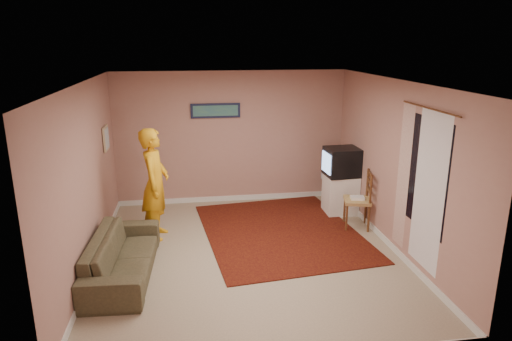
{
  "coord_description": "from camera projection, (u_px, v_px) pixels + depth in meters",
  "views": [
    {
      "loc": [
        -0.83,
        -6.27,
        3.15
      ],
      "look_at": [
        0.2,
        0.6,
        1.16
      ],
      "focal_mm": 32.0,
      "sensor_mm": 36.0,
      "label": 1
    }
  ],
  "objects": [
    {
      "name": "baseboard_right",
      "position": [
        388.0,
        243.0,
        7.25
      ],
      "size": [
        0.02,
        5.0,
        0.1
      ],
      "primitive_type": "cube",
      "color": "silver",
      "rests_on": "ground"
    },
    {
      "name": "sofa",
      "position": [
        123.0,
        256.0,
        6.28
      ],
      "size": [
        0.89,
        2.06,
        0.59
      ],
      "primitive_type": "imported",
      "rotation": [
        0.0,
        0.0,
        1.52
      ],
      "color": "brown",
      "rests_on": "ground"
    },
    {
      "name": "baseboard_left",
      "position": [
        96.0,
        262.0,
        6.61
      ],
      "size": [
        0.02,
        5.0,
        0.1
      ],
      "primitive_type": "cube",
      "color": "silver",
      "rests_on": "ground"
    },
    {
      "name": "tv_cabinet",
      "position": [
        340.0,
        194.0,
        8.57
      ],
      "size": [
        0.58,
        0.52,
        0.73
      ],
      "primitive_type": "cube",
      "color": "white",
      "rests_on": "ground"
    },
    {
      "name": "wall_front",
      "position": [
        284.0,
        248.0,
        4.21
      ],
      "size": [
        4.5,
        0.02,
        2.6
      ],
      "primitive_type": "cube",
      "color": "tan",
      "rests_on": "ground"
    },
    {
      "name": "area_rug",
      "position": [
        281.0,
        231.0,
        7.78
      ],
      "size": [
        2.82,
        3.37,
        0.02
      ],
      "primitive_type": "cube",
      "rotation": [
        0.0,
        0.0,
        0.11
      ],
      "color": "black",
      "rests_on": "ground"
    },
    {
      "name": "chair_a",
      "position": [
        334.0,
        180.0,
        8.87
      ],
      "size": [
        0.45,
        0.43,
        0.48
      ],
      "rotation": [
        0.0,
        0.0,
        -0.14
      ],
      "color": "tan",
      "rests_on": "ground"
    },
    {
      "name": "ceiling",
      "position": [
        248.0,
        82.0,
        6.23
      ],
      "size": [
        4.5,
        5.0,
        0.02
      ],
      "primitive_type": "cube",
      "color": "silver",
      "rests_on": "wall_back"
    },
    {
      "name": "chair_b",
      "position": [
        358.0,
        193.0,
        7.82
      ],
      "size": [
        0.53,
        0.55,
        0.55
      ],
      "rotation": [
        0.0,
        0.0,
        -1.81
      ],
      "color": "tan",
      "rests_on": "ground"
    },
    {
      "name": "baseboard_back",
      "position": [
        232.0,
        198.0,
        9.3
      ],
      "size": [
        4.5,
        0.02,
        0.1
      ],
      "primitive_type": "cube",
      "color": "silver",
      "rests_on": "ground"
    },
    {
      "name": "wall_left",
      "position": [
        86.0,
        180.0,
        6.26
      ],
      "size": [
        0.02,
        5.0,
        2.6
      ],
      "primitive_type": "cube",
      "color": "tan",
      "rests_on": "ground"
    },
    {
      "name": "game_console",
      "position": [
        357.0,
        198.0,
        7.84
      ],
      "size": [
        0.26,
        0.21,
        0.05
      ],
      "primitive_type": "cube",
      "rotation": [
        0.0,
        0.0,
        -0.19
      ],
      "color": "white",
      "rests_on": "chair_b"
    },
    {
      "name": "ground",
      "position": [
        249.0,
        255.0,
        6.94
      ],
      "size": [
        5.0,
        5.0,
        0.0
      ],
      "primitive_type": "plane",
      "color": "tan",
      "rests_on": "ground"
    },
    {
      "name": "dvd_player",
      "position": [
        333.0,
        182.0,
        8.89
      ],
      "size": [
        0.4,
        0.32,
        0.06
      ],
      "primitive_type": "cube",
      "rotation": [
        0.0,
        0.0,
        -0.16
      ],
      "color": "#BDBCC2",
      "rests_on": "chair_a"
    },
    {
      "name": "curtain_floral",
      "position": [
        403.0,
        177.0,
        6.58
      ],
      "size": [
        0.01,
        0.35,
        2.1
      ],
      "primitive_type": "cube",
      "color": "#EEE6CB",
      "rests_on": "wall_right"
    },
    {
      "name": "curtain_sheer",
      "position": [
        429.0,
        192.0,
        5.92
      ],
      "size": [
        0.01,
        0.75,
        2.1
      ],
      "primitive_type": "cube",
      "color": "white",
      "rests_on": "wall_right"
    },
    {
      "name": "blue_throw",
      "position": [
        331.0,
        168.0,
        9.01
      ],
      "size": [
        0.38,
        0.05,
        0.4
      ],
      "primitive_type": "cube",
      "color": "#7FA5D0",
      "rests_on": "chair_a"
    },
    {
      "name": "wall_right",
      "position": [
        395.0,
        167.0,
        6.91
      ],
      "size": [
        0.02,
        5.0,
        2.6
      ],
      "primitive_type": "cube",
      "color": "tan",
      "rests_on": "ground"
    },
    {
      "name": "picture_back",
      "position": [
        216.0,
        111.0,
        8.74
      ],
      "size": [
        0.95,
        0.04,
        0.28
      ],
      "color": "#121633",
      "rests_on": "wall_back"
    },
    {
      "name": "curtain_rod",
      "position": [
        429.0,
        108.0,
        5.76
      ],
      "size": [
        0.02,
        1.4,
        0.02
      ],
      "primitive_type": "cylinder",
      "rotation": [
        1.57,
        0.0,
        0.0
      ],
      "color": "brown",
      "rests_on": "wall_right"
    },
    {
      "name": "window",
      "position": [
        426.0,
        174.0,
        6.01
      ],
      "size": [
        0.01,
        1.1,
        1.5
      ],
      "primitive_type": "cube",
      "color": "black",
      "rests_on": "wall_right"
    },
    {
      "name": "crt_tv",
      "position": [
        342.0,
        162.0,
        8.39
      ],
      "size": [
        0.64,
        0.57,
        0.52
      ],
      "rotation": [
        0.0,
        0.0,
        0.05
      ],
      "color": "black",
      "rests_on": "tv_cabinet"
    },
    {
      "name": "wall_back",
      "position": [
        231.0,
        138.0,
        8.96
      ],
      "size": [
        4.5,
        0.02,
        2.6
      ],
      "primitive_type": "cube",
      "color": "tan",
      "rests_on": "ground"
    },
    {
      "name": "picture_left",
      "position": [
        106.0,
        138.0,
        7.72
      ],
      "size": [
        0.04,
        0.38,
        0.42
      ],
      "color": "tan",
      "rests_on": "wall_left"
    },
    {
      "name": "person",
      "position": [
        155.0,
        184.0,
        7.36
      ],
      "size": [
        0.54,
        0.73,
        1.83
      ],
      "primitive_type": "imported",
      "rotation": [
        0.0,
        0.0,
        1.41
      ],
      "color": "orange",
      "rests_on": "ground"
    }
  ]
}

